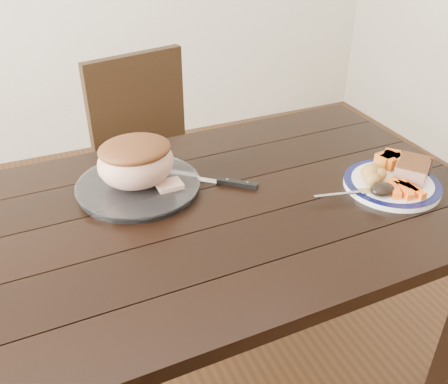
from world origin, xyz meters
name	(u,v)px	position (x,y,z in m)	size (l,w,h in m)	color
dining_table	(195,238)	(0.00, 0.00, 0.66)	(1.62, 0.93, 0.75)	black
chair_far	(154,158)	(0.09, 0.74, 0.52)	(0.50, 0.51, 0.93)	black
dinner_plate	(392,184)	(0.57, -0.11, 0.76)	(0.27, 0.27, 0.02)	white
plate_rim	(392,182)	(0.57, -0.11, 0.77)	(0.27, 0.27, 0.02)	#0B0E38
serving_platter	(139,187)	(-0.11, 0.16, 0.76)	(0.34, 0.34, 0.02)	white
pork_slice	(412,170)	(0.63, -0.12, 0.79)	(0.11, 0.08, 0.05)	#A57365
roasted_potatoes	(373,173)	(0.52, -0.08, 0.79)	(0.09, 0.09, 0.05)	gold
carrot_batons	(404,189)	(0.55, -0.18, 0.78)	(0.09, 0.11, 0.02)	orange
pumpkin_wedges	(392,160)	(0.62, -0.04, 0.79)	(0.10, 0.09, 0.04)	orange
dark_mushroom	(382,189)	(0.49, -0.16, 0.79)	(0.07, 0.05, 0.03)	black
fork	(350,193)	(0.41, -0.12, 0.77)	(0.18, 0.06, 0.00)	silver
roast_joint	(136,163)	(-0.11, 0.16, 0.84)	(0.21, 0.18, 0.14)	tan
cut_slice	(169,186)	(-0.03, 0.11, 0.78)	(0.07, 0.06, 0.02)	tan
carving_knife	(224,182)	(0.13, 0.10, 0.76)	(0.26, 0.22, 0.01)	silver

